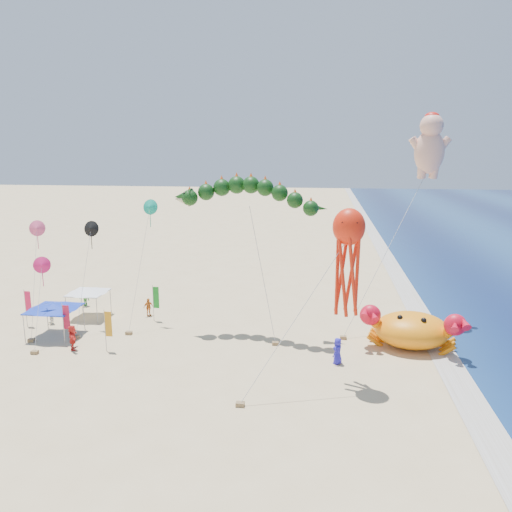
{
  "coord_description": "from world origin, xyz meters",
  "views": [
    {
      "loc": [
        3.07,
        -35.48,
        14.6
      ],
      "look_at": [
        -2.0,
        2.0,
        6.5
      ],
      "focal_mm": 35.0,
      "sensor_mm": 36.0,
      "label": 1
    }
  ],
  "objects": [
    {
      "name": "canopy_blue",
      "position": [
        -17.87,
        -0.25,
        2.44
      ],
      "size": [
        3.85,
        3.85,
        2.71
      ],
      "color": "gray",
      "rests_on": "ground"
    },
    {
      "name": "cherub_kite",
      "position": [
        11.78,
        8.87,
        15.05
      ],
      "size": [
        8.36,
        8.09,
        17.64
      ],
      "color": "#F7B197",
      "rests_on": "ground"
    },
    {
      "name": "octopus_kite",
      "position": [
        4.63,
        -5.2,
        8.36
      ],
      "size": [
        7.27,
        5.26,
        11.15
      ],
      "color": "red",
      "rests_on": "ground"
    },
    {
      "name": "crab_inflatable",
      "position": [
        9.92,
        1.09,
        1.45
      ],
      "size": [
        7.48,
        5.74,
        3.28
      ],
      "color": "orange",
      "rests_on": "ground"
    },
    {
      "name": "beachgoers",
      "position": [
        -13.09,
        1.48,
        0.9
      ],
      "size": [
        25.01,
        11.63,
        1.9
      ],
      "color": "#251FBA",
      "rests_on": "ground"
    },
    {
      "name": "canopy_white",
      "position": [
        -17.29,
        4.44,
        2.44
      ],
      "size": [
        3.35,
        3.35,
        2.71
      ],
      "color": "gray",
      "rests_on": "ground"
    },
    {
      "name": "feather_flags",
      "position": [
        -15.18,
        0.36,
        2.01
      ],
      "size": [
        10.72,
        6.97,
        3.2
      ],
      "color": "gray",
      "rests_on": "ground"
    },
    {
      "name": "dragon_kite",
      "position": [
        -2.79,
        2.74,
        10.84
      ],
      "size": [
        11.83,
        4.22,
        12.14
      ],
      "color": "black",
      "rests_on": "ground"
    },
    {
      "name": "small_kites",
      "position": [
        -16.21,
        1.66,
        7.28
      ],
      "size": [
        9.95,
        8.59,
        10.57
      ],
      "color": "#0D997B",
      "rests_on": "ground"
    },
    {
      "name": "ground",
      "position": [
        0.0,
        0.0,
        0.0
      ],
      "size": [
        320.0,
        320.0,
        0.0
      ],
      "primitive_type": "plane",
      "color": "#D1B784",
      "rests_on": "ground"
    },
    {
      "name": "foam_strip",
      "position": [
        12.0,
        0.0,
        0.01
      ],
      "size": [
        320.0,
        320.0,
        0.0
      ],
      "primitive_type": "plane",
      "color": "silver",
      "rests_on": "ground"
    }
  ]
}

